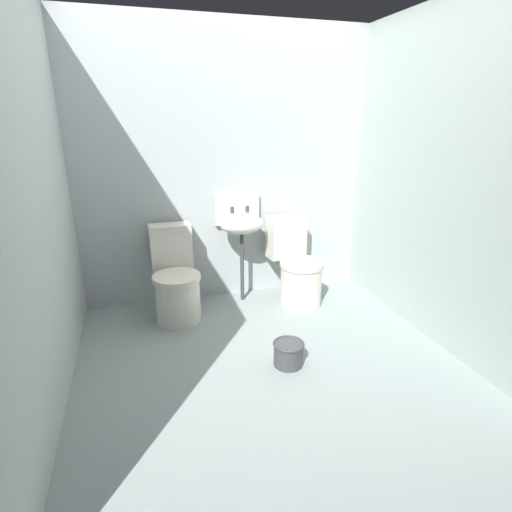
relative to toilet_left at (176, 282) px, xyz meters
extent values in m
cube|color=gray|center=(0.55, -0.89, -0.36)|extent=(3.07, 2.89, 0.08)
cube|color=#AAB3B6|center=(0.55, 0.40, 0.91)|extent=(3.07, 0.10, 2.46)
cube|color=#AAB3B0|center=(-0.83, -0.79, 0.91)|extent=(0.10, 2.69, 2.46)
cube|color=#AABAB0|center=(1.93, -0.79, 0.91)|extent=(0.10, 2.69, 2.46)
cylinder|color=silver|center=(0.00, -0.09, -0.13)|extent=(0.39, 0.39, 0.38)
cylinder|color=silver|center=(0.00, -0.09, 0.08)|extent=(0.41, 0.41, 0.04)
cube|color=silver|center=(0.00, 0.21, 0.26)|extent=(0.36, 0.19, 0.40)
cylinder|color=silver|center=(1.13, -0.09, -0.13)|extent=(0.43, 0.43, 0.38)
cylinder|color=silver|center=(1.13, -0.09, 0.08)|extent=(0.46, 0.46, 0.04)
cube|color=silver|center=(1.09, 0.21, 0.26)|extent=(0.38, 0.23, 0.40)
cylinder|color=#3F4044|center=(0.63, 0.16, 0.01)|extent=(0.04, 0.04, 0.66)
ellipsoid|color=silver|center=(0.63, 0.16, 0.43)|extent=(0.40, 0.32, 0.18)
cube|color=silver|center=(0.63, 0.33, 0.53)|extent=(0.42, 0.04, 0.28)
cylinder|color=#3F4044|center=(0.56, 0.22, 0.55)|extent=(0.04, 0.04, 0.06)
cylinder|color=#3F4044|center=(0.70, 0.22, 0.55)|extent=(0.04, 0.04, 0.06)
cylinder|color=#3F4044|center=(0.67, -0.98, -0.24)|extent=(0.21, 0.21, 0.17)
torus|color=#3B3D47|center=(0.67, -0.98, -0.15)|extent=(0.22, 0.22, 0.02)
camera|label=1|loc=(-0.25, -3.27, 1.36)|focal=28.32mm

